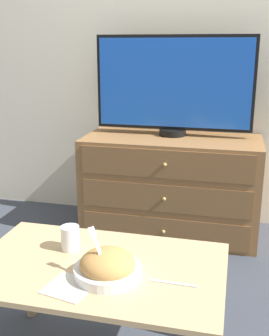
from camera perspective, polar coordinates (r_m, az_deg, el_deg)
ground_plane at (r=3.20m, az=7.03°, el=-6.46°), size 12.00×12.00×0.00m
wall_back at (r=2.98m, az=8.00°, el=17.48°), size 12.00×0.05×2.60m
dresser at (r=2.83m, az=4.93°, el=-2.41°), size 1.14×0.53×0.66m
tv at (r=2.77m, az=5.36°, el=11.11°), size 1.02×0.18×0.64m
coffee_table at (r=1.62m, az=-4.95°, el=-14.96°), size 0.93×0.58×0.46m
takeout_bowl at (r=1.50m, az=-3.65°, el=-13.15°), size 0.24×0.24×0.17m
drink_cup at (r=1.69m, az=-8.69°, el=-9.53°), size 0.07×0.07×0.10m
napkin at (r=1.47m, az=-8.82°, el=-15.64°), size 0.17×0.17×0.00m
knife at (r=1.48m, az=5.23°, el=-15.28°), size 0.16×0.01×0.01m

